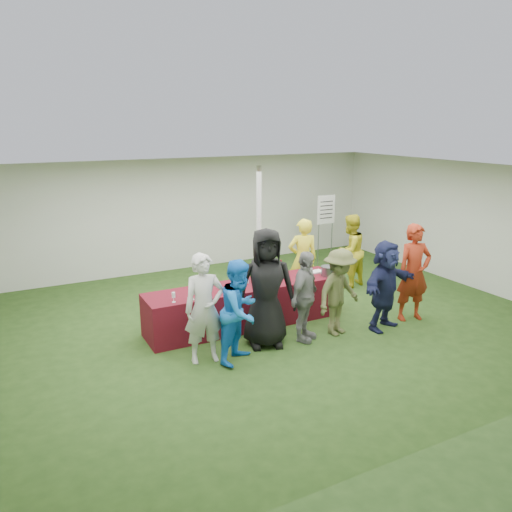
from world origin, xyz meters
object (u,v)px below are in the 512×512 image
customer_2 (266,288)px  customer_6 (414,273)px  serving_table (246,305)px  customer_4 (339,292)px  staff_back (350,251)px  dump_bucket (328,271)px  staff_pourer (303,259)px  customer_1 (240,311)px  customer_0 (204,309)px  wine_list_sign (326,215)px  customer_3 (305,297)px  customer_5 (385,285)px

customer_2 → customer_6: 2.91m
serving_table → customer_4: 1.67m
staff_back → customer_6: customer_6 is taller
dump_bucket → customer_6: customer_6 is taller
staff_pourer → customer_1: 2.98m
dump_bucket → customer_2: (-1.68, -0.67, 0.13)m
serving_table → customer_4: size_ratio=2.40×
customer_1 → customer_4: customer_1 is taller
customer_4 → customer_2: bearing=155.1°
customer_0 → customer_1: 0.53m
wine_list_sign → dump_bucket: bearing=-124.1°
customer_3 → serving_table: bearing=84.7°
customer_2 → staff_pourer: bearing=60.1°
dump_bucket → customer_0: bearing=-164.9°
dump_bucket → customer_5: (0.47, -1.03, -0.05)m
wine_list_sign → customer_6: wine_list_sign is taller
customer_1 → customer_3: 1.26m
customer_3 → staff_back: bearing=4.6°
customer_2 → customer_4: (1.30, -0.19, -0.22)m
staff_back → customer_4: size_ratio=1.07×
serving_table → customer_0: bearing=-140.4°
customer_0 → wine_list_sign: bearing=43.3°
customer_5 → staff_back: bearing=49.7°
staff_pourer → staff_back: 1.35m
dump_bucket → staff_back: size_ratio=0.16×
staff_back → customer_1: staff_back is taller
dump_bucket → serving_table: bearing=172.2°
serving_table → customer_2: bearing=-95.2°
customer_2 → customer_1: bearing=-136.7°
staff_pourer → customer_5: size_ratio=1.05×
dump_bucket → staff_pourer: 0.92m
wine_list_sign → customer_2: bearing=-136.4°
serving_table → staff_pourer: size_ratio=2.15×
staff_back → customer_2: 3.53m
wine_list_sign → customer_0: (-4.54, -3.37, -0.47)m
customer_4 → wine_list_sign: bearing=41.6°
customer_1 → staff_pourer: bearing=5.0°
dump_bucket → customer_1: bearing=-157.1°
customer_1 → customer_5: bearing=-35.6°
wine_list_sign → customer_2: 4.78m
customer_2 → customer_3: bearing=5.1°
customer_2 → serving_table: bearing=102.0°
customer_2 → staff_back: bearing=47.5°
customer_2 → customer_6: size_ratio=1.09×
customer_0 → customer_5: (3.24, -0.28, -0.05)m
serving_table → customer_4: bearing=-41.6°
customer_2 → customer_5: (2.15, -0.36, -0.18)m
customer_1 → wine_list_sign: bearing=7.2°
customer_3 → wine_list_sign: bearing=16.5°
wine_list_sign → customer_0: bearing=-143.4°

